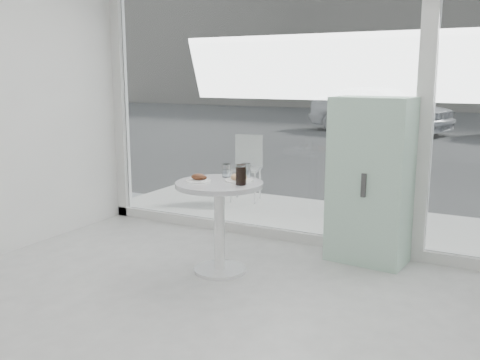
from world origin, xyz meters
The scene contains 12 objects.
storefront centered at (0.07, 3.00, 1.71)m, with size 5.00×0.14×3.00m.
main_table centered at (-0.50, 1.90, 0.55)m, with size 0.72×0.72×0.77m.
patio_deck centered at (0.00, 3.80, 0.03)m, with size 5.60×1.60×0.05m, color white.
street centered at (0.00, 16.00, 0.00)m, with size 40.00×24.00×0.00m, color #393939.
mint_cabinet centered at (0.52, 2.78, 0.72)m, with size 0.71×0.51×1.45m.
patio_chair centered at (-1.43, 4.19, 0.52)m, with size 0.43×0.43×0.83m.
car_white centered at (-2.06, 13.67, 0.70)m, with size 1.65×4.09×1.39m, color silver.
plate_fritter centered at (-0.66, 1.84, 0.80)m, with size 0.21×0.21×0.07m.
plate_donut centered at (-0.38, 2.02, 0.79)m, with size 0.23×0.23×0.06m.
water_tumbler_a centered at (-0.56, 2.12, 0.82)m, with size 0.07×0.07×0.11m.
water_tumbler_b centered at (-0.39, 2.15, 0.83)m, with size 0.08×0.08×0.13m.
cola_glass centered at (-0.29, 1.88, 0.85)m, with size 0.09×0.09×0.16m.
Camera 1 is at (1.67, -1.79, 1.63)m, focal length 40.00 mm.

